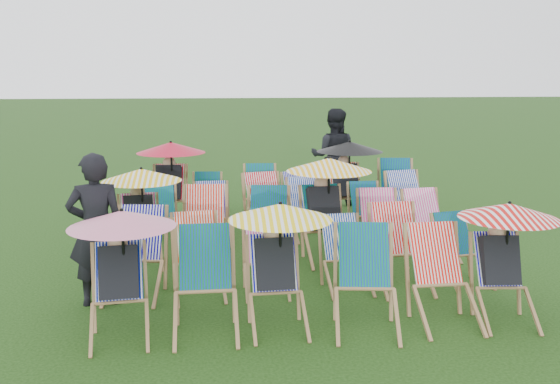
{
  "coord_description": "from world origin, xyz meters",
  "views": [
    {
      "loc": [
        -1.01,
        -8.19,
        2.61
      ],
      "look_at": [
        -0.18,
        0.41,
        0.9
      ],
      "focal_mm": 40.0,
      "sensor_mm": 36.0,
      "label": 1
    }
  ],
  "objects": [
    {
      "name": "deckchair_19",
      "position": [
        -1.15,
        1.13,
        0.44
      ],
      "size": [
        0.63,
        0.84,
        0.88
      ],
      "rotation": [
        0.0,
        0.0,
        0.06
      ],
      "color": "olive",
      "rests_on": "ground"
    },
    {
      "name": "deckchair_1",
      "position": [
        -1.18,
        -2.23,
        0.51
      ],
      "size": [
        0.69,
        0.95,
        1.01
      ],
      "rotation": [
        0.0,
        0.0,
        0.02
      ],
      "color": "olive",
      "rests_on": "ground"
    },
    {
      "name": "deckchair_4",
      "position": [
        1.27,
        -2.23,
        0.49
      ],
      "size": [
        0.68,
        0.92,
        0.98
      ],
      "rotation": [
        0.0,
        0.0,
        0.04
      ],
      "color": "olive",
      "rests_on": "ground"
    },
    {
      "name": "deckchair_5",
      "position": [
        1.93,
        -2.2,
        0.65
      ],
      "size": [
        1.04,
        1.09,
        1.24
      ],
      "rotation": [
        0.0,
        0.0,
        -0.08
      ],
      "color": "olive",
      "rests_on": "ground"
    },
    {
      "name": "deckchair_24",
      "position": [
        -1.9,
        2.38,
        0.73
      ],
      "size": [
        1.17,
        1.23,
        1.39
      ],
      "rotation": [
        0.0,
        0.0,
        -0.08
      ],
      "color": "olive",
      "rests_on": "ground"
    },
    {
      "name": "deckchair_20",
      "position": [
        -0.3,
        1.19,
        0.5
      ],
      "size": [
        0.83,
        1.03,
        1.0
      ],
      "rotation": [
        0.0,
        0.0,
        0.2
      ],
      "color": "olive",
      "rests_on": "ground"
    },
    {
      "name": "deckchair_13",
      "position": [
        -1.24,
        0.06,
        0.51
      ],
      "size": [
        0.69,
        0.95,
        1.01
      ],
      "rotation": [
        0.0,
        0.0,
        -0.02
      ],
      "color": "olive",
      "rests_on": "ground"
    },
    {
      "name": "deckchair_8",
      "position": [
        -0.5,
        -1.13,
        0.41
      ],
      "size": [
        0.56,
        0.77,
        0.83
      ],
      "rotation": [
        0.0,
        0.0,
        0.02
      ],
      "color": "olive",
      "rests_on": "ground"
    },
    {
      "name": "deckchair_25",
      "position": [
        -1.28,
        2.32,
        0.42
      ],
      "size": [
        0.61,
        0.81,
        0.84
      ],
      "rotation": [
        0.0,
        0.0,
        -0.08
      ],
      "color": "olive",
      "rests_on": "ground"
    },
    {
      "name": "deckchair_21",
      "position": [
        0.35,
        1.26,
        0.45
      ],
      "size": [
        0.7,
        0.9,
        0.91
      ],
      "rotation": [
        0.0,
        0.0,
        0.13
      ],
      "color": "olive",
      "rests_on": "ground"
    },
    {
      "name": "deckchair_11",
      "position": [
        1.93,
        -1.05,
        0.41
      ],
      "size": [
        0.67,
        0.84,
        0.82
      ],
      "rotation": [
        0.0,
        0.0,
        0.18
      ],
      "color": "olive",
      "rests_on": "ground"
    },
    {
      "name": "deckchair_15",
      "position": [
        0.44,
        0.11,
        0.74
      ],
      "size": [
        1.18,
        1.25,
        1.4
      ],
      "rotation": [
        0.0,
        0.0,
        0.08
      ],
      "color": "olive",
      "rests_on": "ground"
    },
    {
      "name": "ground",
      "position": [
        0.0,
        0.0,
        0.0
      ],
      "size": [
        100.0,
        100.0,
        0.0
      ],
      "primitive_type": "plane",
      "color": "black",
      "rests_on": "ground"
    },
    {
      "name": "deckchair_26",
      "position": [
        -0.32,
        2.43,
        0.47
      ],
      "size": [
        0.65,
        0.89,
        0.95
      ],
      "rotation": [
        0.0,
        0.0,
        -0.02
      ],
      "color": "olive",
      "rests_on": "ground"
    },
    {
      "name": "deckchair_7",
      "position": [
        -1.3,
        -1.14,
        0.46
      ],
      "size": [
        0.71,
        0.91,
        0.91
      ],
      "rotation": [
        0.0,
        0.0,
        0.13
      ],
      "color": "olive",
      "rests_on": "ground"
    },
    {
      "name": "deckchair_12",
      "position": [
        -2.11,
        0.17,
        0.68
      ],
      "size": [
        1.08,
        1.17,
        1.28
      ],
      "rotation": [
        0.0,
        0.0,
        0.14
      ],
      "color": "olive",
      "rests_on": "ground"
    },
    {
      "name": "deckchair_6",
      "position": [
        -2.01,
        -1.1,
        0.49
      ],
      "size": [
        0.76,
        0.98,
        0.99
      ],
      "rotation": [
        0.0,
        0.0,
        -0.12
      ],
      "color": "olive",
      "rests_on": "ground"
    },
    {
      "name": "deckchair_2",
      "position": [
        -0.45,
        -2.15,
        0.67
      ],
      "size": [
        1.07,
        1.12,
        1.27
      ],
      "rotation": [
        0.0,
        0.0,
        0.05
      ],
      "color": "olive",
      "rests_on": "ground"
    },
    {
      "name": "person_rear",
      "position": [
        1.18,
        3.7,
        0.93
      ],
      "size": [
        1.06,
        0.92,
        1.87
      ],
      "primitive_type": "imported",
      "rotation": [
        0.0,
        0.0,
        2.87
      ],
      "color": "black",
      "rests_on": "ground"
    },
    {
      "name": "deckchair_28",
      "position": [
        1.19,
        2.34,
        0.72
      ],
      "size": [
        1.16,
        1.21,
        1.37
      ],
      "rotation": [
        0.0,
        0.0,
        0.04
      ],
      "color": "olive",
      "rests_on": "ground"
    },
    {
      "name": "deckchair_3",
      "position": [
        0.43,
        -2.3,
        0.5
      ],
      "size": [
        0.78,
        1.0,
        1.01
      ],
      "rotation": [
        0.0,
        0.0,
        -0.13
      ],
      "color": "olive",
      "rests_on": "ground"
    },
    {
      "name": "deckchair_14",
      "position": [
        -0.39,
        0.06,
        0.49
      ],
      "size": [
        0.76,
        0.98,
        0.99
      ],
      "rotation": [
        0.0,
        0.0,
        -0.12
      ],
      "color": "olive",
      "rests_on": "ground"
    },
    {
      "name": "deckchair_10",
      "position": [
        1.13,
        -1.15,
        0.49
      ],
      "size": [
        0.69,
        0.93,
        0.98
      ],
      "rotation": [
        0.0,
        0.0,
        0.05
      ],
      "color": "olive",
      "rests_on": "ground"
    },
    {
      "name": "deckchair_27",
      "position": [
        0.36,
        2.28,
        0.41
      ],
      "size": [
        0.69,
        0.85,
        0.83
      ],
      "rotation": [
        0.0,
        0.0,
        0.19
      ],
      "color": "olive",
      "rests_on": "ground"
    },
    {
      "name": "deckchair_9",
      "position": [
        0.46,
        -1.12,
        0.42
      ],
      "size": [
        0.62,
        0.82,
        0.84
      ],
      "rotation": [
        0.0,
        0.0,
        0.09
      ],
      "color": "olive",
      "rests_on": "ground"
    },
    {
      "name": "deckchair_16",
      "position": [
        1.18,
        -0.03,
        0.47
      ],
      "size": [
        0.66,
        0.9,
        0.94
      ],
      "rotation": [
        0.0,
        0.0,
        -0.04
      ],
      "color": "olive",
      "rests_on": "ground"
    },
    {
      "name": "deckchair_0",
      "position": [
        -2.01,
        -2.24,
        0.66
      ],
      "size": [
        1.05,
        1.13,
        1.25
      ],
      "rotation": [
        0.0,
        0.0,
        0.11
      ],
      "color": "olive",
      "rests_on": "ground"
    },
    {
      "name": "person_left",
      "position": [
        -2.4,
        -1.34,
        0.86
      ],
      "size": [
        0.68,
        0.5,
        1.72
      ],
      "primitive_type": "imported",
      "rotation": [
        0.0,
        0.0,
        3.29
      ],
      "color": "black",
      "rests_on": "ground"
    },
    {
      "name": "deckchair_23",
      "position": [
        2.02,
        1.26,
        0.49
      ],
      "size": [
        0.8,
        1.0,
        0.98
      ],
      "rotation": [
        0.0,
        0.0,
        0.18
      ],
      "color": "olive",
      "rests_on": "ground"
    },
    {
      "name": "deckchair_17",
      "position": [
        1.9,
        0.03,
        0.46
      ],
      "size": [
        0.72,
        0.92,
        0.92
      ],
      "rotation": [
        0.0,
        0.0,
        0.14
      ],
      "color": "olive",
      "rests_on": "ground"
    },
    {
      "name": "deckchair_18",
      "position": [
        -1.95,
        1.14,
        0.46
      ],
      "size": [
        0.69,
        0.9,
        0.91
      ],
      "rotation": [
        0.0,
        0.0,
        0.11
      ],
      "color": "olive",
      "rests_on": "ground"
    },
    {
      "name": "deckchair_29",
      "position": [
        2.08,
        2.32,
        0.51
      ],
      "size": [
        0.8,
        1.02,
        1.03
      ],
      "rotation": [
        0.0,
        0.0,
        -0.14
      ],
      "color": "olive",
      "rests_on": "ground"
    },
    {
      "name": "deckchair_22",
      "position": [
        1.28,
        1.14,
        0.42
      ],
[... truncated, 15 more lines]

